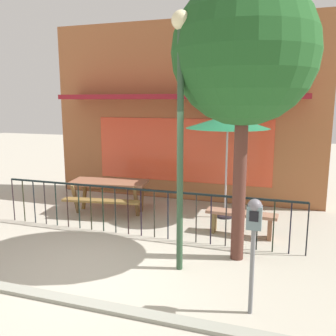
# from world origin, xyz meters

# --- Properties ---
(ground) EXTENTS (40.00, 40.00, 0.00)m
(ground) POSITION_xyz_m (0.00, 0.00, 0.00)
(ground) COLOR #B0A999
(pub_storefront) EXTENTS (7.35, 1.46, 4.72)m
(pub_storefront) POSITION_xyz_m (0.00, 4.77, 2.36)
(pub_storefront) COLOR brown
(pub_storefront) RESTS_ON ground
(patio_fence_front) EXTENTS (6.20, 0.04, 0.97)m
(patio_fence_front) POSITION_xyz_m (0.00, 1.66, 0.66)
(patio_fence_front) COLOR black
(patio_fence_front) RESTS_ON ground
(picnic_table_left) EXTENTS (1.98, 1.61, 0.79)m
(picnic_table_left) POSITION_xyz_m (-1.31, 2.85, 0.61)
(picnic_table_left) COLOR brown
(picnic_table_left) RESTS_ON ground
(patio_umbrella) EXTENTS (1.86, 1.86, 2.35)m
(patio_umbrella) POSITION_xyz_m (1.40, 3.34, 2.19)
(patio_umbrella) COLOR black
(patio_umbrella) RESTS_ON ground
(patio_bench) EXTENTS (1.42, 0.40, 0.48)m
(patio_bench) POSITION_xyz_m (1.89, 2.31, 0.35)
(patio_bench) COLOR #9D6D55
(patio_bench) RESTS_ON ground
(parking_meter_near) EXTENTS (0.18, 0.17, 1.50)m
(parking_meter_near) POSITION_xyz_m (2.33, -0.40, 1.16)
(parking_meter_near) COLOR slate
(parking_meter_near) RESTS_ON ground
(street_tree) EXTENTS (2.27, 2.27, 4.53)m
(street_tree) POSITION_xyz_m (1.95, 1.19, 3.38)
(street_tree) COLOR #532E25
(street_tree) RESTS_ON ground
(street_lamp) EXTENTS (0.28, 0.28, 3.92)m
(street_lamp) POSITION_xyz_m (1.13, 0.50, 2.56)
(street_lamp) COLOR #2B4931
(street_lamp) RESTS_ON ground
(curb_edge) EXTENTS (10.29, 0.20, 0.11)m
(curb_edge) POSITION_xyz_m (0.00, -0.90, 0.00)
(curb_edge) COLOR gray
(curb_edge) RESTS_ON ground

